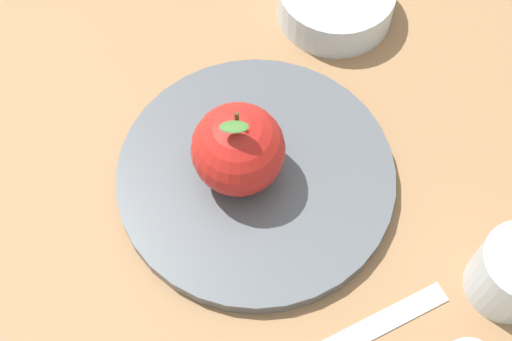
% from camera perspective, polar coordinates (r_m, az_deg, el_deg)
% --- Properties ---
extents(ground_plane, '(2.40, 2.40, 0.00)m').
position_cam_1_polar(ground_plane, '(0.65, 0.67, -2.54)').
color(ground_plane, olive).
extents(dinner_plate, '(0.25, 0.25, 0.02)m').
position_cam_1_polar(dinner_plate, '(0.65, 0.00, -0.43)').
color(dinner_plate, '#4C5156').
rests_on(dinner_plate, ground_plane).
extents(apple, '(0.08, 0.08, 0.10)m').
position_cam_1_polar(apple, '(0.61, -1.44, 1.70)').
color(apple, '#B21E19').
rests_on(apple, dinner_plate).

